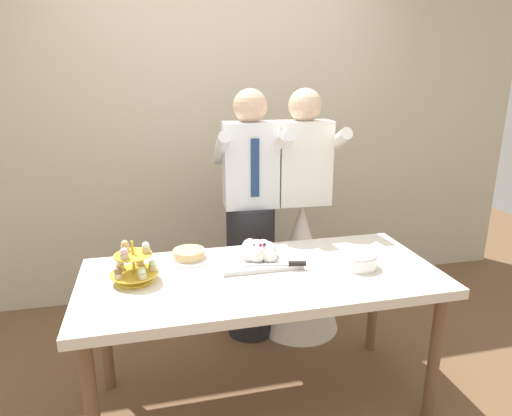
{
  "coord_description": "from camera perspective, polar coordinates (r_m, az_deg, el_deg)",
  "views": [
    {
      "loc": [
        -0.51,
        -2.0,
        1.73
      ],
      "look_at": [
        0.01,
        0.15,
        1.07
      ],
      "focal_mm": 31.27,
      "sensor_mm": 36.0,
      "label": 1
    }
  ],
  "objects": [
    {
      "name": "ground_plane",
      "position": [
        2.69,
        0.7,
        -23.46
      ],
      "size": [
        8.0,
        8.0,
        0.0
      ],
      "primitive_type": "plane",
      "color": "brown"
    },
    {
      "name": "rear_wall",
      "position": [
        3.5,
        -5.18,
        11.91
      ],
      "size": [
        5.2,
        0.1,
        2.9
      ],
      "primitive_type": "cube",
      "color": "beige",
      "rests_on": "ground_plane"
    },
    {
      "name": "dessert_table",
      "position": [
        2.3,
        0.76,
        -10.01
      ],
      "size": [
        1.8,
        0.8,
        0.78
      ],
      "color": "silver",
      "rests_on": "ground_plane"
    },
    {
      "name": "cupcake_stand",
      "position": [
        2.23,
        -15.35,
        -7.24
      ],
      "size": [
        0.23,
        0.23,
        0.21
      ],
      "color": "gold",
      "rests_on": "dessert_table"
    },
    {
      "name": "main_cake_tray",
      "position": [
        2.39,
        0.21,
        -5.87
      ],
      "size": [
        0.43,
        0.32,
        0.13
      ],
      "color": "silver",
      "rests_on": "dessert_table"
    },
    {
      "name": "plate_stack",
      "position": [
        2.38,
        13.01,
        -6.57
      ],
      "size": [
        0.19,
        0.19,
        0.08
      ],
      "color": "white",
      "rests_on": "dessert_table"
    },
    {
      "name": "round_cake",
      "position": [
        2.45,
        -8.57,
        -5.98
      ],
      "size": [
        0.24,
        0.24,
        0.06
      ],
      "color": "white",
      "rests_on": "dessert_table"
    },
    {
      "name": "person_groom",
      "position": [
        2.94,
        -0.69,
        -2.97
      ],
      "size": [
        0.48,
        0.51,
        1.66
      ],
      "color": "#232328",
      "rests_on": "ground_plane"
    },
    {
      "name": "person_bride",
      "position": [
        3.09,
        5.73,
        -5.36
      ],
      "size": [
        0.56,
        0.56,
        1.66
      ],
      "color": "white",
      "rests_on": "ground_plane"
    }
  ]
}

